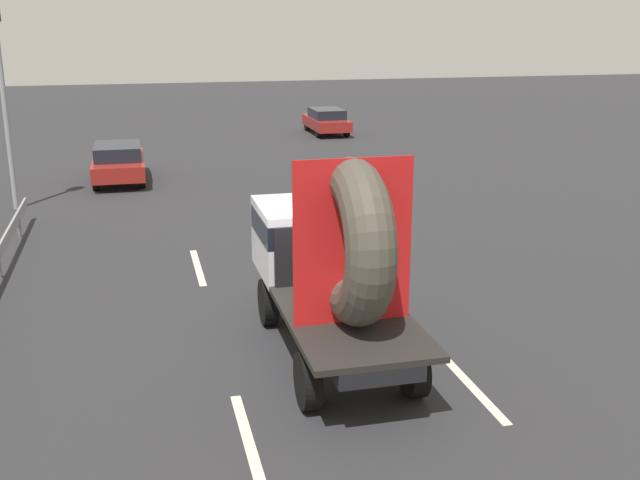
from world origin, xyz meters
The scene contains 9 objects.
ground_plane centered at (0.00, 0.00, 0.00)m, with size 120.00×120.00×0.00m, color #28282B.
flatbed_truck centered at (0.16, -0.35, 1.79)m, with size 2.02×5.50×3.76m.
distant_sedan centered at (-3.63, 15.72, 0.74)m, with size 1.81×4.22×1.38m.
traffic_light centered at (-6.76, 12.19, 4.22)m, with size 0.42×0.36×6.56m.
lane_dash_left_near centered at (-1.74, -3.11, 0.00)m, with size 2.69×0.16×0.01m, color beige.
lane_dash_left_far centered at (-1.74, 4.94, 0.00)m, with size 2.79×0.16×0.01m, color beige.
lane_dash_right_near centered at (2.05, -2.30, 0.00)m, with size 2.64×0.16×0.01m, color beige.
lane_dash_right_far centered at (2.05, 4.85, 0.00)m, with size 2.78×0.16×0.01m, color beige.
oncoming_car centered at (6.71, 25.51, 0.69)m, with size 1.70×3.96×1.29m.
Camera 1 is at (-3.03, -12.66, 5.77)m, focal length 42.74 mm.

